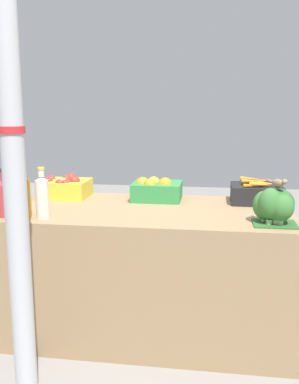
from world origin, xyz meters
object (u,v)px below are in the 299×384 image
(apple_crate, at_px, (65,187))
(juice_bottle_ruby, at_px, (4,197))
(carrot_crate, at_px, (257,193))
(broccoli_pile, at_px, (275,206))
(juice_bottle_cloudy, at_px, (42,196))
(sparrow_bird, at_px, (279,183))
(orange_crate, at_px, (157,190))
(juice_bottle_amber, at_px, (24,195))
(support_pole, at_px, (13,156))

(apple_crate, relative_size, juice_bottle_ruby, 1.17)
(carrot_crate, height_order, broccoli_pile, broccoli_pile)
(juice_bottle_cloudy, height_order, sparrow_bird, juice_bottle_cloudy)
(sparrow_bird, bearing_deg, broccoli_pile, 174.86)
(juice_bottle_ruby, xyz_separation_m, sparrow_bird, (1.45, 0.03, 0.11))
(juice_bottle_cloudy, bearing_deg, orange_crate, 45.91)
(juice_bottle_cloudy, bearing_deg, broccoli_pile, 2.00)
(juice_bottle_amber, bearing_deg, juice_bottle_ruby, -180.00)
(apple_crate, bearing_deg, carrot_crate, 0.08)
(juice_bottle_cloudy, bearing_deg, juice_bottle_ruby, 180.00)
(sparrow_bird, bearing_deg, support_pole, -110.24)
(orange_crate, xyz_separation_m, juice_bottle_amber, (-0.65, -0.57, 0.06))
(carrot_crate, height_order, juice_bottle_cloudy, juice_bottle_cloudy)
(apple_crate, height_order, juice_bottle_amber, juice_bottle_amber)
(juice_bottle_cloudy, relative_size, sparrow_bird, 2.58)
(carrot_crate, height_order, juice_bottle_amber, juice_bottle_amber)
(broccoli_pile, relative_size, juice_bottle_cloudy, 0.80)
(broccoli_pile, bearing_deg, juice_bottle_cloudy, -178.00)
(apple_crate, xyz_separation_m, carrot_crate, (1.26, 0.00, -0.00))
(carrot_crate, bearing_deg, sparrow_bird, -85.00)
(support_pole, bearing_deg, orange_crate, 64.06)
(apple_crate, xyz_separation_m, sparrow_bird, (1.31, -0.54, 0.15))
(apple_crate, distance_m, juice_bottle_cloudy, 0.58)
(juice_bottle_ruby, bearing_deg, broccoli_pile, 1.70)
(juice_bottle_ruby, height_order, juice_bottle_amber, juice_bottle_amber)
(apple_crate, distance_m, sparrow_bird, 1.43)
(orange_crate, bearing_deg, juice_bottle_amber, -138.92)
(apple_crate, height_order, broccoli_pile, broccoli_pile)
(juice_bottle_amber, bearing_deg, apple_crate, 87.12)
(carrot_crate, height_order, sparrow_bird, sparrow_bird)
(broccoli_pile, distance_m, juice_bottle_cloudy, 1.23)
(orange_crate, distance_m, carrot_crate, 0.64)
(orange_crate, bearing_deg, sparrow_bird, -38.19)
(orange_crate, relative_size, sparrow_bird, 2.88)
(apple_crate, relative_size, orange_crate, 1.00)
(juice_bottle_ruby, bearing_deg, apple_crate, 75.79)
(apple_crate, bearing_deg, juice_bottle_amber, -92.88)
(juice_bottle_ruby, bearing_deg, orange_crate, 36.52)
(support_pole, relative_size, apple_crate, 7.33)
(broccoli_pile, relative_size, sparrow_bird, 2.05)
(apple_crate, xyz_separation_m, juice_bottle_ruby, (-0.14, -0.57, 0.04))
(juice_bottle_amber, bearing_deg, juice_bottle_cloudy, -0.00)
(carrot_crate, distance_m, juice_bottle_cloudy, 1.32)
(support_pole, height_order, broccoli_pile, support_pole)
(juice_bottle_cloudy, bearing_deg, carrot_crate, 25.71)
(orange_crate, height_order, juice_bottle_cloudy, juice_bottle_cloudy)
(apple_crate, xyz_separation_m, juice_bottle_cloudy, (0.07, -0.57, 0.05))
(broccoli_pile, bearing_deg, sparrow_bird, -53.22)
(orange_crate, relative_size, juice_bottle_ruby, 1.17)
(carrot_crate, bearing_deg, juice_bottle_ruby, -157.85)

